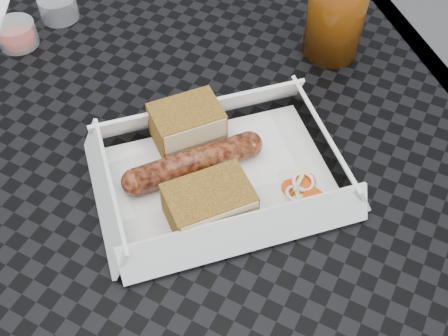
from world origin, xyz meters
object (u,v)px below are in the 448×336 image
(bratwurst, at_px, (194,163))
(drink_glass, at_px, (337,8))
(food_tray, at_px, (221,178))
(patio_table, at_px, (133,170))

(bratwurst, distance_m, drink_glass, 0.26)
(food_tray, distance_m, drink_glass, 0.26)
(drink_glass, bearing_deg, patio_table, -168.82)
(patio_table, bearing_deg, bratwurst, -56.89)
(bratwurst, bearing_deg, food_tray, -30.95)
(patio_table, relative_size, food_tray, 3.64)
(patio_table, xyz_separation_m, drink_glass, (0.27, 0.05, 0.14))
(drink_glass, bearing_deg, food_tray, -140.90)
(food_tray, bearing_deg, drink_glass, 39.10)
(food_tray, relative_size, bratwurst, 1.44)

